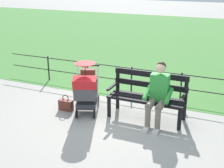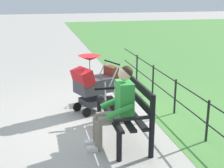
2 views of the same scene
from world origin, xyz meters
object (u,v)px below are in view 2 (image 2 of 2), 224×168
(stroller, at_px, (93,83))
(park_bench, at_px, (127,107))
(person_on_bench, at_px, (117,105))
(handbag, at_px, (86,98))

(stroller, bearing_deg, park_bench, -165.57)
(park_bench, height_order, stroller, stroller)
(person_on_bench, height_order, handbag, person_on_bench)
(park_bench, relative_size, person_on_bench, 1.26)
(park_bench, bearing_deg, stroller, 14.43)
(person_on_bench, bearing_deg, stroller, 3.92)
(park_bench, bearing_deg, handbag, 12.88)
(park_bench, height_order, handbag, park_bench)
(person_on_bench, distance_m, stroller, 1.56)
(stroller, distance_m, handbag, 0.68)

